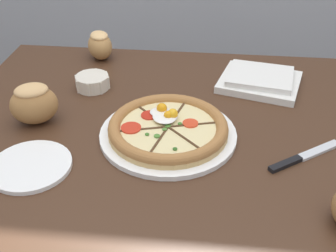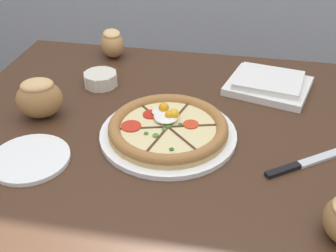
% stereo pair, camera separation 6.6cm
% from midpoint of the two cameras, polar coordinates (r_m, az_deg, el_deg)
% --- Properties ---
extents(dining_table, '(1.12, 0.96, 0.75)m').
position_cam_midpoint_polar(dining_table, '(1.04, -1.42, -6.27)').
color(dining_table, '#422819').
rests_on(dining_table, ground_plane).
extents(pizza, '(0.32, 0.32, 0.05)m').
position_cam_midpoint_polar(pizza, '(0.96, -1.99, -0.51)').
color(pizza, white).
rests_on(pizza, dining_table).
extents(ramekin_bowl, '(0.10, 0.10, 0.04)m').
position_cam_midpoint_polar(ramekin_bowl, '(1.18, -11.80, 5.87)').
color(ramekin_bowl, silver).
rests_on(ramekin_bowl, dining_table).
extents(napkin_folded, '(0.25, 0.23, 0.04)m').
position_cam_midpoint_polar(napkin_folded, '(1.20, 10.77, 6.09)').
color(napkin_folded, silver).
rests_on(napkin_folded, dining_table).
extents(bread_piece_near, '(0.14, 0.12, 0.10)m').
position_cam_midpoint_polar(bread_piece_near, '(1.06, -19.46, 2.90)').
color(bread_piece_near, '#A3703D').
rests_on(bread_piece_near, dining_table).
extents(bread_piece_far, '(0.11, 0.12, 0.09)m').
position_cam_midpoint_polar(bread_piece_far, '(1.35, -10.64, 10.74)').
color(bread_piece_far, '#B27F47').
rests_on(bread_piece_far, dining_table).
extents(knife_main, '(0.17, 0.13, 0.01)m').
position_cam_midpoint_polar(knife_main, '(0.94, 16.09, -4.01)').
color(knife_main, silver).
rests_on(knife_main, dining_table).
extents(side_saucer, '(0.17, 0.17, 0.01)m').
position_cam_midpoint_polar(side_saucer, '(0.94, -20.05, -5.16)').
color(side_saucer, white).
rests_on(side_saucer, dining_table).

